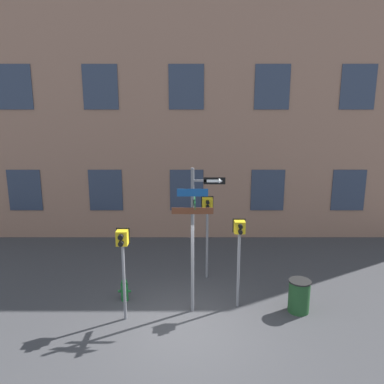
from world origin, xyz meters
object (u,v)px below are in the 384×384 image
Objects in this scene: pedestrian_signal_left at (122,250)px; fire_hydrant at (124,290)px; pedestrian_signal_right at (239,241)px; trash_bin at (298,296)px; street_sign_pole at (195,227)px; pedestrian_signal_across at (207,216)px.

pedestrian_signal_left is 1.92m from fire_hydrant.
pedestrian_signal_right is at bearing 12.38° from pedestrian_signal_left.
pedestrian_signal_right is 2.25m from trash_bin.
street_sign_pole reaches higher than fire_hydrant.
pedestrian_signal_right is 3.67m from fire_hydrant.
street_sign_pole is at bearing -100.99° from pedestrian_signal_across.
pedestrian_signal_right is 3.79× the size of fire_hydrant.
pedestrian_signal_left is (-1.86, -0.41, -0.49)m from street_sign_pole.
trash_bin is (4.92, -0.60, 0.14)m from fire_hydrant.
pedestrian_signal_right is at bearing -5.62° from fire_hydrant.
fire_hydrant is at bearing 174.38° from pedestrian_signal_right.
trash_bin is (4.73, 0.39, -1.49)m from pedestrian_signal_left.
street_sign_pole reaches higher than pedestrian_signal_right.
street_sign_pole is at bearing 12.53° from pedestrian_signal_left.
street_sign_pole is 2.18m from pedestrian_signal_across.
pedestrian_signal_across is 3.42m from fire_hydrant.
fire_hydrant is 4.96m from trash_bin.
pedestrian_signal_right is at bearing -66.68° from pedestrian_signal_across.
street_sign_pole is 4.36× the size of trash_bin.
street_sign_pole is 3.00m from fire_hydrant.
street_sign_pole is 1.60× the size of pedestrian_signal_left.
pedestrian_signal_across reaches higher than trash_bin.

